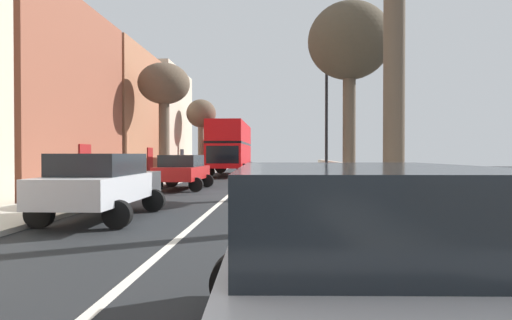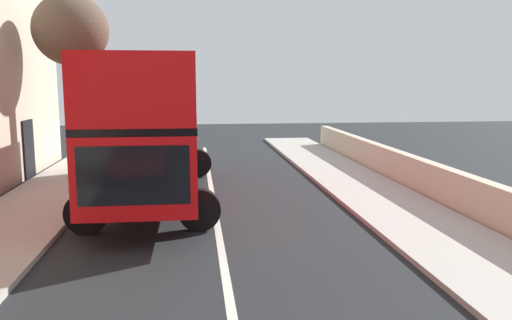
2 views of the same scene
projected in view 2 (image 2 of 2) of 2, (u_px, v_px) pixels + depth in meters
name	position (u px, v px, depth m)	size (l,w,h in m)	color
double_decker_bus	(153.00, 120.00, 14.98)	(3.58, 10.22, 4.06)	red
street_tree_left_2	(71.00, 37.00, 17.77)	(2.58, 2.58, 6.35)	#7A6B56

